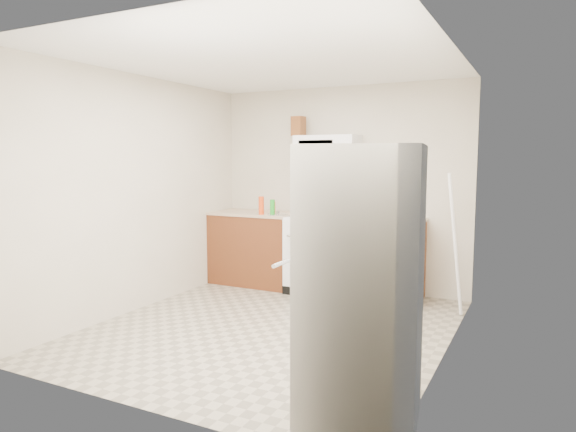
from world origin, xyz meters
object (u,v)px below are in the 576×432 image
Objects in this scene: microwave at (328,152)px; kettle at (398,211)px; gas_range at (323,252)px; person at (315,235)px; saucepan at (312,208)px; fridge at (362,286)px.

kettle is (0.85, 0.08, -0.68)m from microwave.
gas_range is at bearing -90.00° from microwave.
person is 0.88m from saucepan.
person is (0.19, -0.67, 0.32)m from gas_range.
fridge is 8.27× the size of saucepan.
kettle reaches higher than saucepan.
saucepan is at bearing 110.15° from fridge.
gas_range is 5.50× the size of saucepan.
person is at bearing -112.35° from kettle.
kettle is at bearing 5.61° from microwave.
microwave is 0.47× the size of person.
microwave is at bearing 10.99° from saucepan.
saucepan is at bearing -66.69° from person.
saucepan is (-0.37, 0.77, 0.20)m from person.
saucepan is (-0.18, 0.09, 0.52)m from gas_range.
microwave is (0.00, 0.13, 1.21)m from gas_range.
fridge is at bearing -64.84° from kettle.
gas_range is 0.77m from person.
person reaches higher than saucepan.
microwave is 3.32m from fridge.
kettle is (-0.56, 2.97, 0.17)m from fridge.
fridge is (1.42, -2.88, -0.85)m from microwave.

